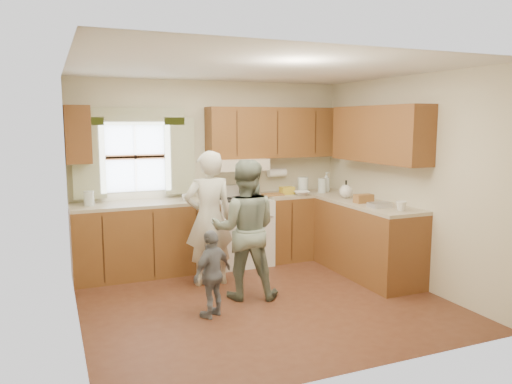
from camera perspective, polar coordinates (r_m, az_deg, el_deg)
name	(u,v)px	position (r m, az deg, el deg)	size (l,w,h in m)	color
room	(262,188)	(5.33, 0.66, 0.44)	(3.80, 3.80, 3.80)	#4F2718
kitchen_fixtures	(272,207)	(6.61, 1.86, -1.67)	(3.80, 2.25, 2.15)	#4E2B10
stove	(240,230)	(6.89, -1.79, -4.42)	(0.76, 0.67, 1.07)	silver
woman_left	(209,218)	(6.00, -5.41, -3.00)	(0.59, 0.39, 1.62)	beige
woman_right	(245,229)	(5.53, -1.28, -4.29)	(0.75, 0.59, 1.55)	#273D34
child	(212,274)	(5.08, -5.01, -9.27)	(0.52, 0.22, 0.89)	slate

